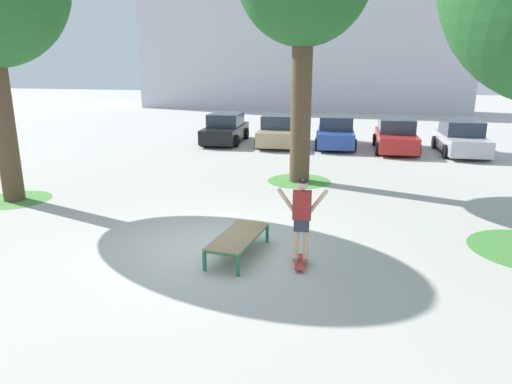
# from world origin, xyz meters

# --- Properties ---
(ground_plane) EXTENTS (120.00, 120.00, 0.00)m
(ground_plane) POSITION_xyz_m (0.00, 0.00, 0.00)
(ground_plane) COLOR #B7B5AD
(building_facade) EXTENTS (29.13, 4.00, 11.69)m
(building_facade) POSITION_xyz_m (-3.62, 33.14, 5.84)
(building_facade) COLOR silver
(building_facade) RESTS_ON ground
(skate_box) EXTENTS (0.91, 1.96, 0.46)m
(skate_box) POSITION_xyz_m (0.73, -0.30, 0.41)
(skate_box) COLOR #237A4C
(skate_box) RESTS_ON ground
(skateboard) EXTENTS (0.29, 0.82, 0.09)m
(skateboard) POSITION_xyz_m (2.09, -0.48, 0.08)
(skateboard) COLOR #B23333
(skateboard) RESTS_ON ground
(skater) EXTENTS (1.00, 0.32, 1.69)m
(skater) POSITION_xyz_m (2.09, -0.48, 1.07)
(skater) COLOR beige
(skater) RESTS_ON skateboard
(grass_patch_near_left) EXTENTS (2.08, 2.08, 0.01)m
(grass_patch_near_left) POSITION_xyz_m (-6.97, 2.05, 0.00)
(grass_patch_near_left) COLOR #519342
(grass_patch_near_left) RESTS_ON ground
(grass_patch_mid_back) EXTENTS (2.20, 2.20, 0.01)m
(grass_patch_mid_back) POSITION_xyz_m (0.93, 6.48, 0.00)
(grass_patch_mid_back) COLOR #519342
(grass_patch_mid_back) RESTS_ON ground
(car_black) EXTENTS (2.17, 4.32, 1.50)m
(car_black) POSITION_xyz_m (-4.16, 13.80, 0.69)
(car_black) COLOR black
(car_black) RESTS_ON ground
(car_tan) EXTENTS (2.19, 4.33, 1.50)m
(car_tan) POSITION_xyz_m (-1.33, 13.76, 0.69)
(car_tan) COLOR tan
(car_tan) RESTS_ON ground
(car_blue) EXTENTS (2.22, 4.35, 1.50)m
(car_blue) POSITION_xyz_m (1.51, 13.99, 0.69)
(car_blue) COLOR #28479E
(car_blue) RESTS_ON ground
(car_red) EXTENTS (2.10, 4.29, 1.50)m
(car_red) POSITION_xyz_m (4.34, 13.51, 0.69)
(car_red) COLOR red
(car_red) RESTS_ON ground
(car_silver) EXTENTS (2.15, 4.31, 1.50)m
(car_silver) POSITION_xyz_m (7.18, 13.45, 0.69)
(car_silver) COLOR #B7BABF
(car_silver) RESTS_ON ground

